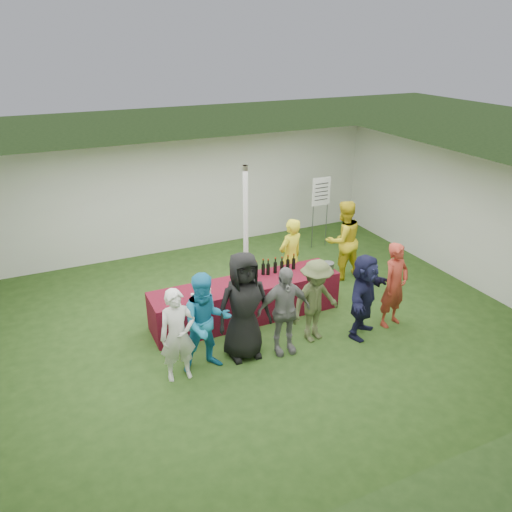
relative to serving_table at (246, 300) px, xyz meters
name	(u,v)px	position (x,y,z in m)	size (l,w,h in m)	color
ground	(248,325)	(-0.10, -0.26, -0.38)	(60.00, 60.00, 0.00)	#284719
tent	(246,232)	(0.40, 0.94, 0.98)	(10.00, 10.00, 10.00)	white
serving_table	(246,300)	(0.00, 0.00, 0.00)	(3.60, 0.80, 0.75)	maroon
wine_bottles	(275,267)	(0.67, 0.14, 0.50)	(0.88, 0.13, 0.32)	black
wine_glasses	(205,293)	(-0.89, -0.27, 0.49)	(1.14, 0.12, 0.16)	silver
water_bottle	(246,275)	(0.03, 0.08, 0.48)	(0.07, 0.07, 0.23)	silver
bar_towel	(317,266)	(1.55, 0.05, 0.39)	(0.25, 0.18, 0.03)	white
dump_bucket	(328,267)	(1.63, -0.22, 0.46)	(0.23, 0.23, 0.18)	slate
wine_list_sign	(321,197)	(3.06, 2.42, 0.94)	(0.50, 0.03, 1.80)	slate
staff_pourer	(290,257)	(1.20, 0.51, 0.45)	(0.60, 0.39, 1.65)	yellow
staff_back	(343,240)	(2.60, 0.73, 0.51)	(0.86, 0.67, 1.76)	gold
customer_0	(178,335)	(-1.67, -1.21, 0.39)	(0.56, 0.37, 1.54)	white
customer_1	(206,323)	(-1.19, -1.16, 0.46)	(0.82, 0.64, 1.68)	teal
customer_2	(244,306)	(-0.52, -1.08, 0.56)	(0.91, 0.59, 1.87)	black
customer_3	(284,311)	(0.13, -1.26, 0.41)	(0.92, 0.38, 1.57)	slate
customer_4	(316,301)	(0.79, -1.16, 0.39)	(0.98, 0.57, 1.52)	#505932
customer_5	(364,296)	(1.64, -1.37, 0.40)	(1.44, 0.46, 1.55)	#181939
customer_6	(395,285)	(2.35, -1.32, 0.43)	(0.59, 0.39, 1.62)	#A13223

